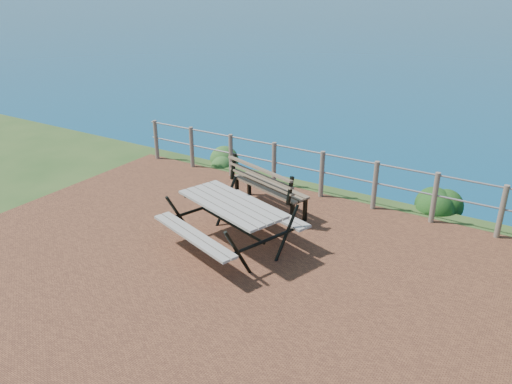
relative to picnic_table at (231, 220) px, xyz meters
The scene contains 6 objects.
ground 0.86m from the picnic_table, 56.53° to the right, with size 10.00×7.00×0.12m, color brown.
safety_railing 2.82m from the picnic_table, 82.45° to the left, with size 9.40×0.10×1.00m.
picnic_table is the anchor object (origin of this frame).
park_bench 1.67m from the picnic_table, 97.89° to the left, with size 1.84×0.97×1.01m.
shrub_lip_west 4.55m from the picnic_table, 129.11° to the left, with size 0.84×0.84×0.61m, color #1F5422.
shrub_lip_east 4.59m from the picnic_table, 53.25° to the left, with size 0.79×0.79×0.54m, color #154516.
Camera 1 is at (3.96, -5.62, 4.27)m, focal length 35.00 mm.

